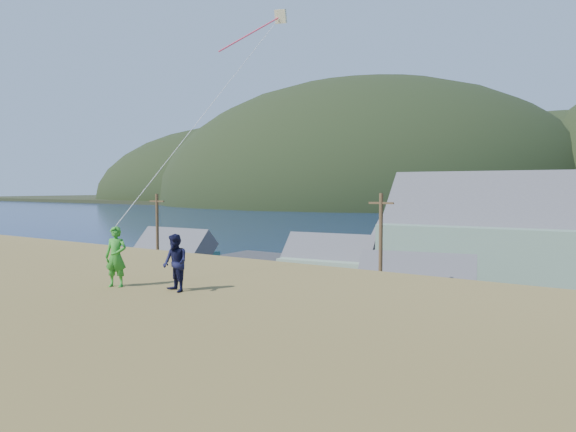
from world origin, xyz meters
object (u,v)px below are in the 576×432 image
Objects in this scene: shed_palegreen_near at (329,265)px; kite_flyer_green at (116,257)px; shed_white at (416,294)px; shed_palegreen_far at (422,255)px; shed_teal at (172,258)px; kite_flyer_navy at (175,263)px; wharf at (452,259)px.

shed_palegreen_near is 36.61m from kite_flyer_green.
shed_palegreen_far is (-5.40, 17.37, 0.44)m from shed_white.
shed_teal is at bearing -168.50° from shed_palegreen_near.
shed_white is at bearing -66.49° from shed_palegreen_far.
shed_palegreen_far is at bearing 94.57° from shed_white.
shed_teal is 5.96× the size of kite_flyer_navy.
shed_palegreen_far is at bearing 117.24° from kite_flyer_navy.
kite_flyer_green is 1.10× the size of kite_flyer_navy.
kite_flyer_green is at bearing -47.94° from shed_teal.
kite_flyer_green is (12.23, -34.06, 5.56)m from shed_palegreen_near.
shed_teal is at bearing -141.11° from shed_palegreen_far.
shed_palegreen_far is 43.59m from kite_flyer_green.
kite_flyer_navy is (14.03, -33.66, 5.49)m from shed_palegreen_near.
shed_teal is 0.92× the size of shed_palegreen_near.
shed_palegreen_near is 14.40m from shed_white.
shed_white is at bearing -78.59° from wharf.
wharf is 59.71m from kite_flyer_green.
shed_white is (11.58, -8.57, -0.01)m from shed_palegreen_near.
shed_teal is 27.52m from shed_white.
kite_flyer_navy reaches higher than shed_white.
shed_teal is 0.99× the size of shed_white.
shed_palegreen_far is (1.31, -15.91, 2.44)m from wharf.
kite_flyer_green is at bearing -150.71° from kite_flyer_navy.
shed_palegreen_near is 36.87m from kite_flyer_navy.
shed_teal is 41.50m from kite_flyer_navy.
wharf is 2.19× the size of shed_palegreen_far.
wharf is at bearing 53.38° from shed_teal.
kite_flyer_navy is at bearing -73.30° from shed_palegreen_far.
shed_palegreen_far is (21.92, 14.05, 0.36)m from shed_teal.
shed_teal is 16.60m from shed_palegreen_near.
kite_flyer_green is at bearing -77.19° from shed_palegreen_near.
kite_flyer_navy is at bearing -74.31° from shed_palegreen_near.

